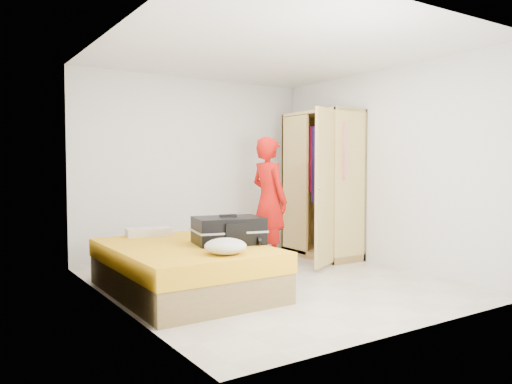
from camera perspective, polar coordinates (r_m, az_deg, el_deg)
room at (r=5.64m, az=1.96°, el=2.75°), size 4.00×4.02×2.60m
bed at (r=5.33m, az=-8.20°, el=-8.64°), size 1.42×2.02×0.50m
wardrobe at (r=7.21m, az=7.57°, el=0.39°), size 1.11×1.46×2.10m
person at (r=6.71m, az=1.49°, el=-1.00°), size 0.46×0.66×1.71m
suitcase at (r=5.32m, az=-3.18°, el=-4.40°), size 0.82×0.67×0.31m
round_cushion at (r=4.69m, az=-3.50°, el=-6.20°), size 0.40×0.40×0.15m
pillow at (r=6.03m, az=-12.17°, el=-4.47°), size 0.55×0.35×0.09m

